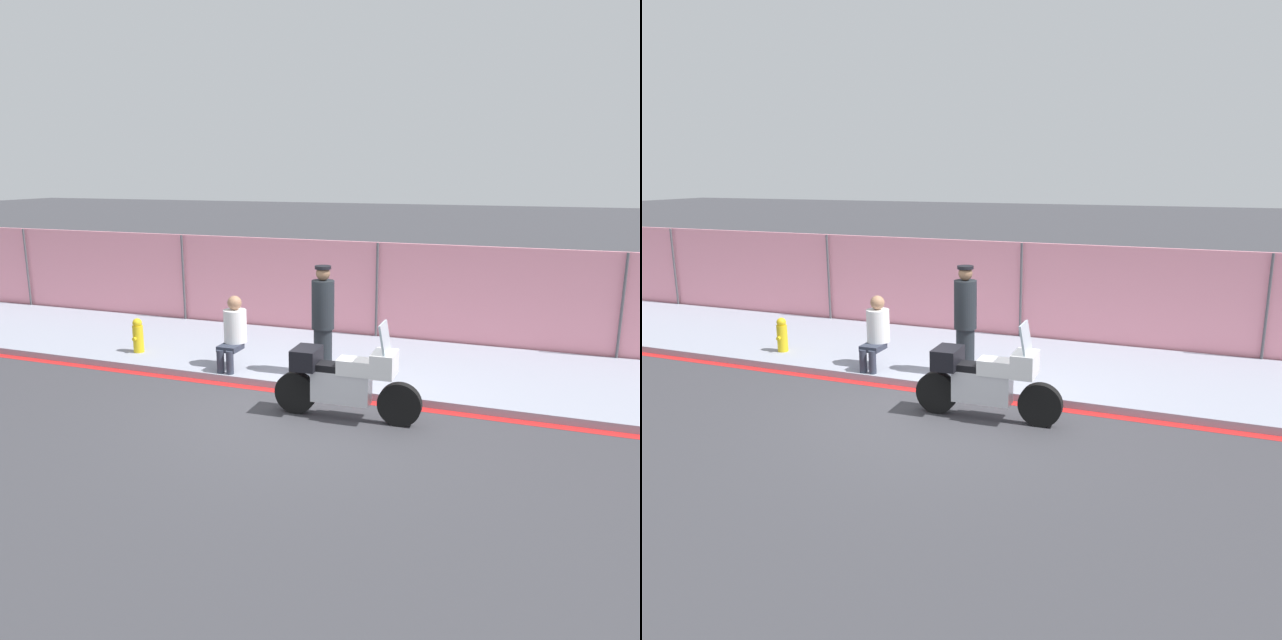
{
  "view_description": "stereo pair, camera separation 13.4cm",
  "coord_description": "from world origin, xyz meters",
  "views": [
    {
      "loc": [
        3.21,
        -8.0,
        3.49
      ],
      "look_at": [
        -0.06,
        1.02,
        1.2
      ],
      "focal_mm": 35.0,
      "sensor_mm": 36.0,
      "label": 1
    },
    {
      "loc": [
        3.33,
        -7.95,
        3.49
      ],
      "look_at": [
        -0.06,
        1.02,
        1.2
      ],
      "focal_mm": 35.0,
      "sensor_mm": 36.0,
      "label": 2
    }
  ],
  "objects": [
    {
      "name": "fire_hydrant",
      "position": [
        -3.96,
        1.59,
        0.45
      ],
      "size": [
        0.2,
        0.25,
        0.66
      ],
      "color": "gold",
      "rests_on": "sidewalk"
    },
    {
      "name": "curb_paint_stripe",
      "position": [
        0.0,
        0.8,
        0.0
      ],
      "size": [
        34.21,
        0.18,
        0.01
      ],
      "color": "red",
      "rests_on": "ground_plane"
    },
    {
      "name": "officer_standing",
      "position": [
        -0.19,
        1.5,
        1.08
      ],
      "size": [
        0.38,
        0.38,
        1.87
      ],
      "color": "#1E2328",
      "rests_on": "sidewalk"
    },
    {
      "name": "motorcycle",
      "position": [
        0.66,
        0.08,
        0.59
      ],
      "size": [
        2.18,
        0.53,
        1.47
      ],
      "rotation": [
        0.0,
        0.0,
        0.03
      ],
      "color": "black",
      "rests_on": "ground_plane"
    },
    {
      "name": "sidewalk",
      "position": [
        0.0,
        2.59,
        0.06
      ],
      "size": [
        34.21,
        3.4,
        0.12
      ],
      "color": "#8E93A3",
      "rests_on": "ground_plane"
    },
    {
      "name": "storefront_fence",
      "position": [
        0.0,
        4.39,
        1.04
      ],
      "size": [
        32.5,
        0.17,
        2.08
      ],
      "color": "pink",
      "rests_on": "ground_plane"
    },
    {
      "name": "person_seated_on_curb",
      "position": [
        -1.78,
        1.35,
        0.82
      ],
      "size": [
        0.4,
        0.67,
        1.28
      ],
      "color": "#2D3342",
      "rests_on": "sidewalk"
    },
    {
      "name": "ground_plane",
      "position": [
        0.0,
        0.0,
        0.0
      ],
      "size": [
        120.0,
        120.0,
        0.0
      ],
      "primitive_type": "plane",
      "color": "#38383D"
    }
  ]
}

